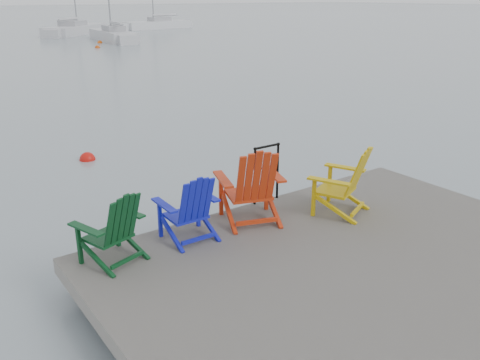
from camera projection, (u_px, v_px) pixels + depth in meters
ground at (375, 308)px, 6.05m from camera, size 400.00×400.00×0.00m
dock at (378, 283)px, 5.93m from camera, size 6.00×5.00×1.40m
handrail at (266, 168)px, 7.70m from camera, size 0.48×0.04×0.90m
chair_green at (113, 227)px, 5.94m from camera, size 0.85×0.81×0.90m
chair_blue at (190, 207)px, 6.49m from camera, size 0.73×0.68×0.91m
chair_red at (252, 185)px, 6.98m from camera, size 1.05×1.00×1.10m
chair_yellow at (344, 180)px, 7.29m from camera, size 0.99×0.95×1.01m
sailboat_near at (113, 36)px, 40.80m from camera, size 2.73×7.63×10.43m
sailboat_mid at (75, 30)px, 47.97m from camera, size 8.05×8.40×12.65m
sailboat_far at (157, 25)px, 55.60m from camera, size 7.88×3.10×10.69m
buoy_a at (88, 160)px, 11.48m from camera, size 0.36×0.36×0.36m
buoy_c at (100, 43)px, 39.25m from camera, size 0.37×0.37×0.37m
buoy_d at (97, 48)px, 35.63m from camera, size 0.35×0.35×0.35m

